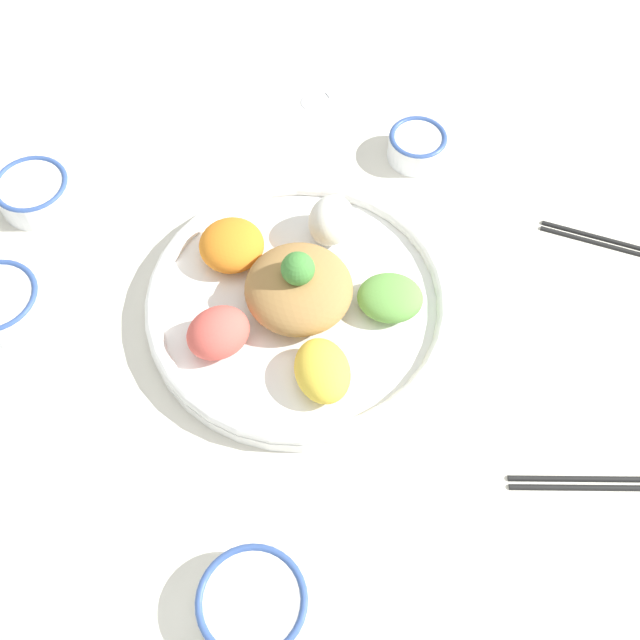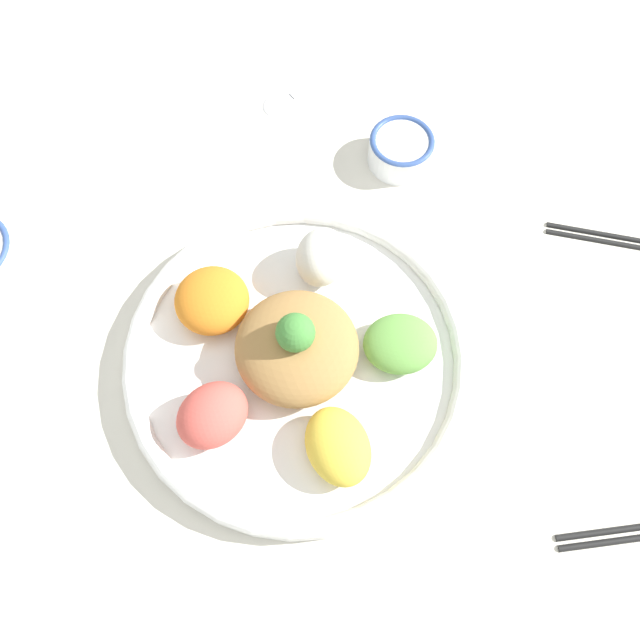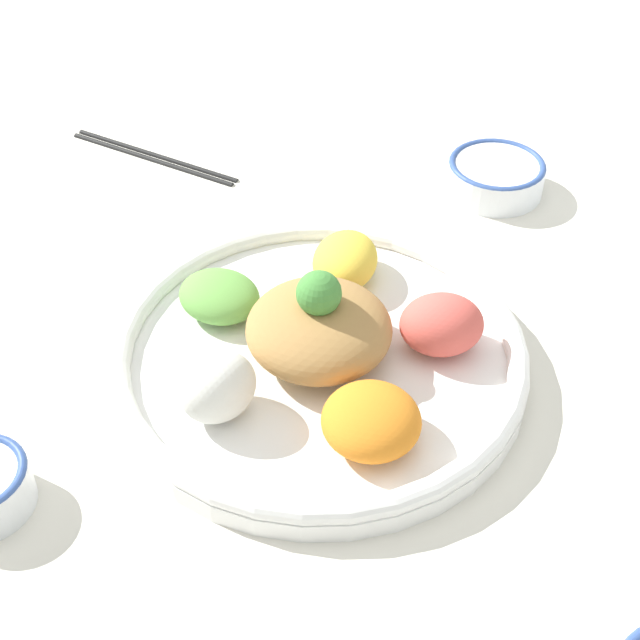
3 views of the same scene
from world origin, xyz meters
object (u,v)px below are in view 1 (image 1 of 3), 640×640
object	(u,v)px
salad_platter	(298,299)
sauce_bowl_red	(34,191)
rice_bowl_plain	(417,145)
sauce_bowl_dark	(253,603)
chopsticks_pair_far	(617,483)
serving_spoon_main	(328,94)
chopsticks_pair_near	(635,249)

from	to	relation	value
salad_platter	sauce_bowl_red	xyz separation A→B (m)	(0.04, 0.40, -0.00)
sauce_bowl_red	rice_bowl_plain	bearing A→B (deg)	-60.18
salad_platter	sauce_bowl_dark	size ratio (longest dim) A/B	3.41
chopsticks_pair_far	rice_bowl_plain	bearing A→B (deg)	111.91
sauce_bowl_red	sauce_bowl_dark	distance (m)	0.62
salad_platter	sauce_bowl_dark	xyz separation A→B (m)	(-0.35, -0.09, -0.00)
serving_spoon_main	chopsticks_pair_far	bearing A→B (deg)	-92.65
rice_bowl_plain	sauce_bowl_red	bearing A→B (deg)	119.82
sauce_bowl_dark	rice_bowl_plain	world-z (taller)	rice_bowl_plain
sauce_bowl_dark	chopsticks_pair_near	world-z (taller)	sauce_bowl_dark
sauce_bowl_red	chopsticks_pair_near	xyz separation A→B (m)	(0.21, -0.78, -0.02)
salad_platter	rice_bowl_plain	bearing A→B (deg)	-11.77
salad_platter	chopsticks_pair_far	size ratio (longest dim) A/B	1.65
sauce_bowl_dark	chopsticks_pair_far	bearing A→B (deg)	-51.26
serving_spoon_main	rice_bowl_plain	bearing A→B (deg)	-74.78
rice_bowl_plain	serving_spoon_main	size ratio (longest dim) A/B	0.68
sauce_bowl_red	sauce_bowl_dark	size ratio (longest dim) A/B	0.90
sauce_bowl_dark	chopsticks_pair_near	bearing A→B (deg)	-26.64
chopsticks_pair_far	serving_spoon_main	size ratio (longest dim) A/B	1.91
sauce_bowl_dark	rice_bowl_plain	bearing A→B (deg)	2.20
sauce_bowl_red	chopsticks_pair_near	world-z (taller)	sauce_bowl_red
sauce_bowl_dark	sauce_bowl_red	bearing A→B (deg)	51.74
sauce_bowl_dark	chopsticks_pair_near	distance (m)	0.66
serving_spoon_main	chopsticks_pair_near	bearing A→B (deg)	-65.71
sauce_bowl_dark	chopsticks_pair_far	world-z (taller)	sauce_bowl_dark
chopsticks_pair_far	sauce_bowl_red	bearing A→B (deg)	151.30
sauce_bowl_dark	serving_spoon_main	xyz separation A→B (m)	(0.72, 0.18, -0.02)
sauce_bowl_dark	rice_bowl_plain	xyz separation A→B (m)	(0.65, 0.02, 0.00)
serving_spoon_main	sauce_bowl_dark	bearing A→B (deg)	-126.10
rice_bowl_plain	serving_spoon_main	world-z (taller)	rice_bowl_plain
chopsticks_pair_near	serving_spoon_main	world-z (taller)	chopsticks_pair_near
salad_platter	sauce_bowl_dark	bearing A→B (deg)	-165.83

